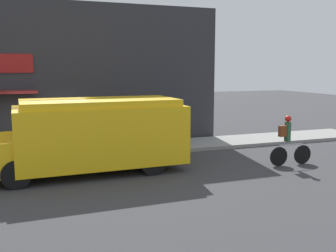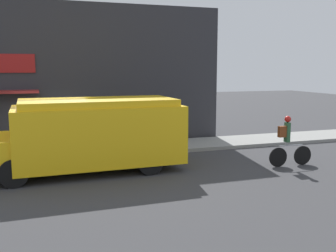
# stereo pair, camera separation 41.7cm
# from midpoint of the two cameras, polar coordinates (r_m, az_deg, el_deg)

# --- Properties ---
(ground_plane) EXTENTS (70.00, 70.00, 0.00)m
(ground_plane) POSITION_cam_midpoint_polar(r_m,az_deg,el_deg) (14.12, -15.87, -5.10)
(ground_plane) COLOR #38383A
(sidewalk) EXTENTS (28.00, 2.18, 0.14)m
(sidewalk) POSITION_cam_midpoint_polar(r_m,az_deg,el_deg) (15.17, -16.08, -3.92)
(sidewalk) COLOR gray
(sidewalk) RESTS_ON ground_plane
(storefront) EXTENTS (14.72, 1.03, 5.82)m
(storefront) POSITION_cam_midpoint_polar(r_m,az_deg,el_deg) (16.13, -16.93, 6.91)
(storefront) COLOR #2D2D33
(storefront) RESTS_ON ground_plane
(school_bus) EXTENTS (6.31, 2.87, 2.27)m
(school_bus) POSITION_cam_midpoint_polar(r_m,az_deg,el_deg) (12.43, -10.48, -1.14)
(school_bus) COLOR yellow
(school_bus) RESTS_ON ground_plane
(cyclist) EXTENTS (1.58, 0.21, 1.68)m
(cyclist) POSITION_cam_midpoint_polar(r_m,az_deg,el_deg) (13.57, 17.86, -2.20)
(cyclist) COLOR black
(cyclist) RESTS_ON ground_plane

